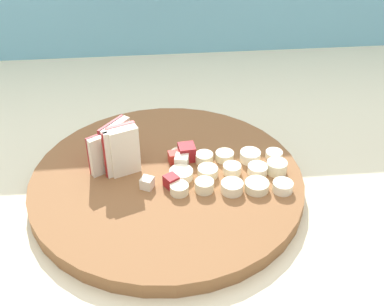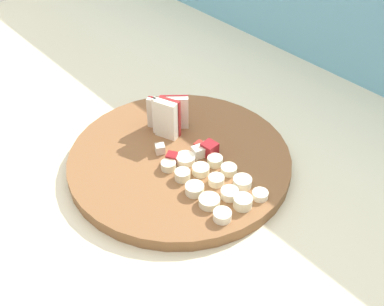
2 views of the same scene
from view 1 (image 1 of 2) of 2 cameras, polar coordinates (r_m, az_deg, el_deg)
The scene contains 5 objects.
tile_backsplash at distance 1.15m, azimuth -4.93°, elevation -0.93°, with size 2.40×0.04×1.26m, color #6BADC6.
cutting_board at distance 0.63m, azimuth -2.91°, elevation -3.49°, with size 0.34×0.34×0.02m, color brown.
apple_wedge_fan at distance 0.63m, azimuth -8.67°, elevation 0.54°, with size 0.07×0.06×0.07m.
apple_dice_pile at distance 0.63m, azimuth -1.74°, elevation -1.10°, with size 0.08×0.08×0.02m.
banana_slice_rows at distance 0.62m, azimuth 4.46°, elevation -2.11°, with size 0.15×0.10×0.02m.
Camera 1 is at (0.01, -0.50, 1.31)m, focal length 46.16 mm.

